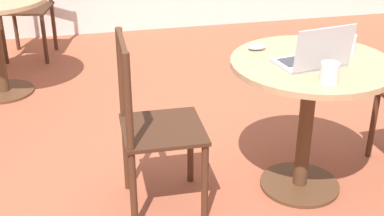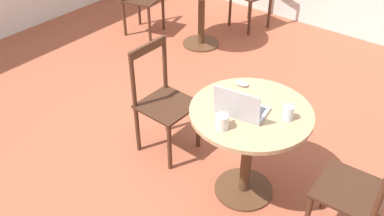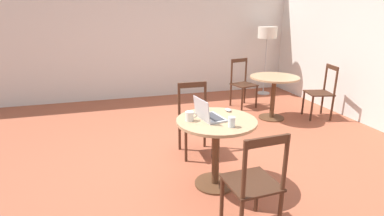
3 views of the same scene
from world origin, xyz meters
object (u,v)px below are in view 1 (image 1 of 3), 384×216
chair_near_back (154,128)px  chair_mid_right (27,6)px  mouse (257,47)px  cafe_table_near (309,91)px  mug (329,73)px  laptop (313,58)px  drinking_glass (349,44)px

chair_near_back → chair_mid_right: (2.55, 0.73, 0.00)m
mouse → chair_near_back: bearing=108.9°
cafe_table_near → chair_mid_right: bearing=31.1°
chair_near_back → mug: bearing=-110.6°
chair_near_back → mouse: bearing=-71.1°
laptop → mug: laptop is taller
chair_mid_right → drinking_glass: chair_mid_right is taller
laptop → drinking_glass: bearing=-62.0°
cafe_table_near → chair_mid_right: 3.00m
mouse → mug: (-0.50, -0.17, 0.03)m
cafe_table_near → laptop: laptop is taller
chair_mid_right → laptop: 3.06m
cafe_table_near → drinking_glass: size_ratio=8.26×
chair_mid_right → mouse: chair_mid_right is taller
drinking_glass → mug: bearing=140.5°
mouse → drinking_glass: size_ratio=0.99×
mouse → drinking_glass: drinking_glass is taller
laptop → drinking_glass: 0.30m
chair_near_back → chair_mid_right: size_ratio=1.00×
cafe_table_near → mug: size_ratio=6.67×
mug → laptop: bearing=-3.0°
chair_near_back → drinking_glass: bearing=-87.4°
chair_near_back → mug: chair_near_back is taller
laptop → mouse: laptop is taller
chair_near_back → laptop: laptop is taller
mug → drinking_glass: 0.44m
cafe_table_near → chair_near_back: 0.83m
mug → drinking_glass: (0.34, -0.28, 0.00)m
chair_near_back → drinking_glass: chair_near_back is taller
mug → drinking_glass: size_ratio=1.24×
laptop → mug: bearing=177.0°
chair_mid_right → mouse: bearing=-150.4°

